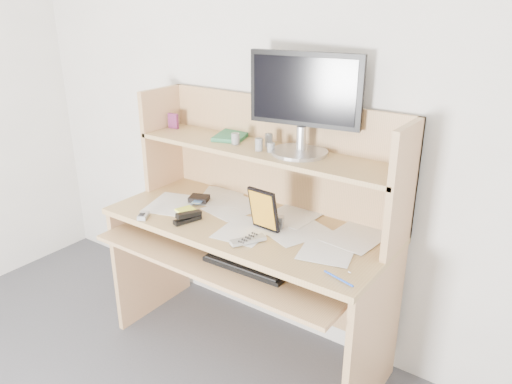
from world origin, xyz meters
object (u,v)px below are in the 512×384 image
Objects in this scene: desk at (256,226)px; game_case at (264,210)px; keyboard at (248,264)px; monitor at (304,100)px; tv_remote at (248,240)px.

game_case is at bearing -43.82° from desk.
keyboard is 0.77× the size of monitor.
monitor reaches higher than tv_remote.
game_case is (-0.03, 0.16, 0.20)m from keyboard.
desk is 0.24m from game_case.
tv_remote is (-0.02, 0.03, 0.10)m from keyboard.
monitor is (0.06, 0.24, 0.47)m from game_case.
game_case reaches higher than keyboard.
monitor is at bearing 80.62° from game_case.
monitor is (0.03, 0.40, 0.66)m from keyboard.
desk is at bearing -155.98° from monitor.
game_case reaches higher than tv_remote.
monitor reaches higher than keyboard.
keyboard is (0.15, -0.28, -0.03)m from desk.
desk reaches higher than keyboard.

